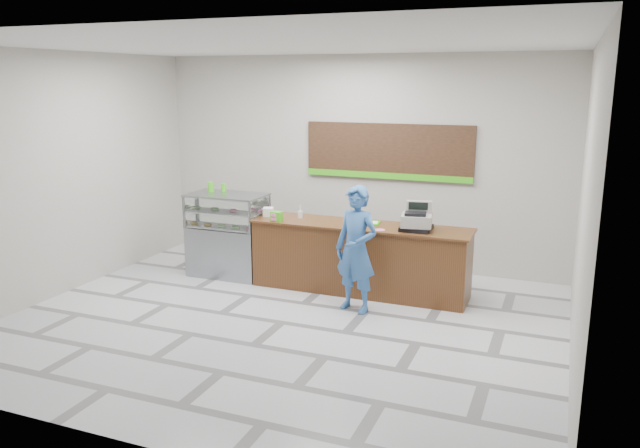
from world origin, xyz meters
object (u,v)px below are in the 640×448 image
at_px(sales_counter, 360,258).
at_px(display_case, 228,234).
at_px(cash_register, 417,220).
at_px(customer, 356,249).
at_px(serving_tray, 368,223).

distance_m(sales_counter, display_case, 2.23).
relative_size(cash_register, customer, 0.29).
distance_m(display_case, cash_register, 3.11).
bearing_deg(cash_register, customer, -142.31).
xyz_separation_m(cash_register, customer, (-0.65, -0.71, -0.31)).
xyz_separation_m(display_case, customer, (2.42, -0.75, 0.19)).
bearing_deg(display_case, cash_register, -0.74).
bearing_deg(sales_counter, customer, -75.26).
bearing_deg(serving_tray, cash_register, -19.79).
bearing_deg(cash_register, sales_counter, 167.28).
distance_m(sales_counter, cash_register, 1.08).
bearing_deg(customer, cash_register, 63.84).
bearing_deg(serving_tray, sales_counter, -139.48).
bearing_deg(customer, serving_tray, 113.46).
relative_size(display_case, serving_tray, 3.54).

